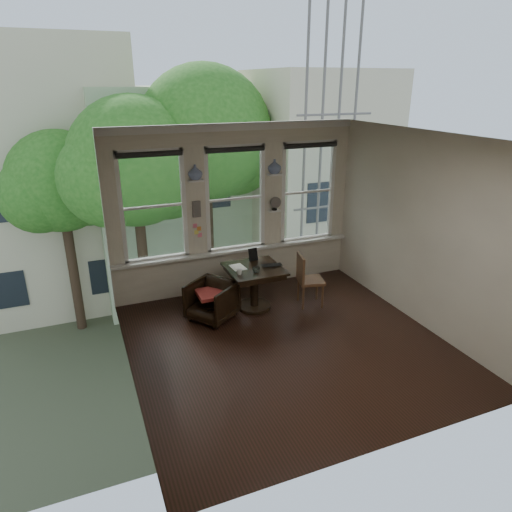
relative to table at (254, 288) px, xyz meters
name	(u,v)px	position (x,y,z in m)	size (l,w,h in m)	color
ground	(287,344)	(0.02, -1.26, -0.38)	(4.50, 4.50, 0.00)	black
ceiling	(293,137)	(0.02, -1.26, 2.62)	(4.50, 4.50, 0.00)	silver
wall_back	(235,209)	(0.02, 0.99, 1.12)	(4.50, 4.50, 0.00)	beige
wall_front	(395,326)	(0.02, -3.51, 1.12)	(4.50, 4.50, 0.00)	beige
wall_left	(121,274)	(-2.23, -1.26, 1.12)	(4.50, 4.50, 0.00)	beige
wall_right	(421,231)	(2.27, -1.26, 1.12)	(4.50, 4.50, 0.00)	beige
window_left	(153,206)	(-1.43, 0.99, 1.32)	(1.10, 0.12, 1.90)	white
window_center	(235,199)	(0.02, 0.99, 1.32)	(1.10, 0.12, 1.90)	white
window_right	(307,192)	(1.47, 0.99, 1.32)	(1.10, 0.12, 1.90)	white
shelf_left	(196,180)	(-0.70, 0.89, 1.73)	(0.26, 0.16, 0.03)	white
shelf_right	(274,174)	(0.75, 0.89, 1.73)	(0.26, 0.16, 0.03)	white
intercom	(196,209)	(-0.70, 0.92, 1.23)	(0.14, 0.06, 0.28)	#59544F
sticky_notes	(197,228)	(-0.70, 0.93, 0.88)	(0.16, 0.01, 0.24)	pink
desk_fan	(274,206)	(0.75, 0.87, 1.16)	(0.20, 0.20, 0.24)	#59544F
vase_left	(195,172)	(-0.70, 0.89, 1.86)	(0.24, 0.24, 0.25)	silver
vase_right	(275,166)	(0.75, 0.89, 1.86)	(0.24, 0.24, 0.25)	silver
table	(254,288)	(0.00, 0.00, 0.00)	(0.90, 0.90, 0.75)	black
armchair_left	(212,301)	(-0.78, -0.08, -0.06)	(0.68, 0.70, 0.64)	black
cushion_red	(211,294)	(-0.78, -0.08, 0.08)	(0.45, 0.45, 0.06)	maroon
side_chair_right	(311,280)	(0.96, -0.23, 0.09)	(0.42, 0.42, 0.92)	#452A18
laptop	(273,267)	(0.29, -0.10, 0.39)	(0.34, 0.22, 0.03)	black
mug	(239,272)	(-0.32, -0.17, 0.42)	(0.10, 0.10, 0.09)	white
drinking_glass	(256,270)	(-0.05, -0.20, 0.42)	(0.12, 0.12, 0.09)	white
tablet	(253,254)	(0.11, 0.31, 0.48)	(0.16, 0.02, 0.22)	black
papers	(238,267)	(-0.25, 0.12, 0.38)	(0.22, 0.30, 0.00)	silver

